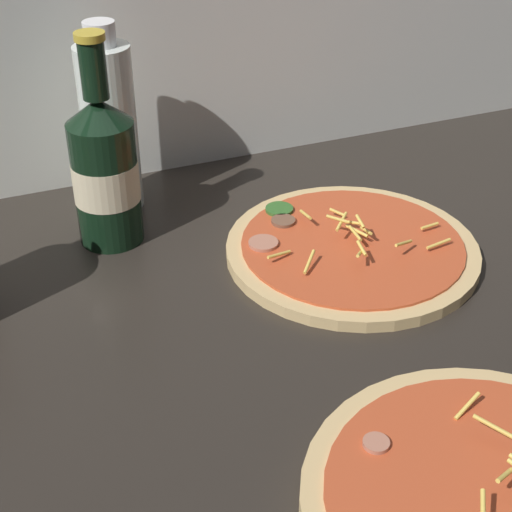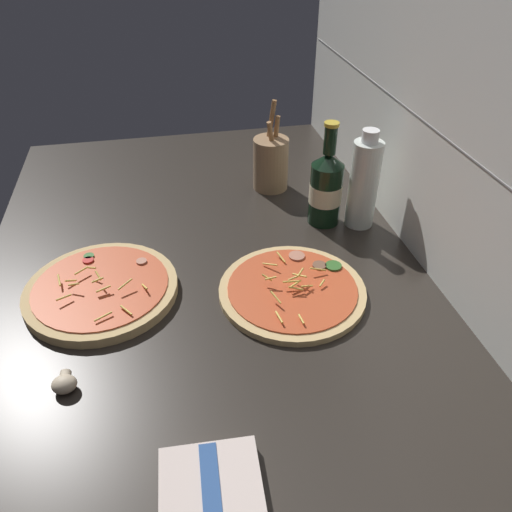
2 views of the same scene
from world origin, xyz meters
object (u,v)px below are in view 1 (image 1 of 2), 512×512
object	(u,v)px
oil_bottle	(109,126)
pizza_near	(497,507)
beer_bottle	(105,169)
pizza_far	(351,249)

from	to	relation	value
oil_bottle	pizza_near	bearing A→B (deg)	-76.17
beer_bottle	oil_bottle	size ratio (longest dim) A/B	1.06
pizza_near	beer_bottle	bearing A→B (deg)	108.56
oil_bottle	beer_bottle	bearing A→B (deg)	-108.05
pizza_far	beer_bottle	distance (cm)	29.19
beer_bottle	oil_bottle	xyz separation A→B (cm)	(2.57, 7.90, 1.62)
pizza_far	oil_bottle	world-z (taller)	oil_bottle
beer_bottle	pizza_near	bearing A→B (deg)	-71.44
pizza_near	beer_bottle	size ratio (longest dim) A/B	1.20
pizza_far	beer_bottle	bearing A→B (deg)	149.96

